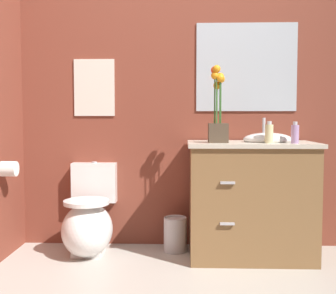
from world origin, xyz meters
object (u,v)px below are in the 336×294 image
at_px(lotion_bottle, 295,134).
at_px(wall_poster, 94,88).
at_px(wall_mirror, 246,67).
at_px(toilet_paper_roll, 9,169).
at_px(soap_bottle, 269,133).
at_px(trash_bin, 175,234).
at_px(toilet, 89,223).
at_px(vanity_cabinet, 251,198).
at_px(flower_vase, 218,115).

height_order(lotion_bottle, wall_poster, wall_poster).
height_order(wall_mirror, toilet_paper_roll, wall_mirror).
distance_m(wall_mirror, toilet_paper_roll, 1.97).
bearing_deg(soap_bottle, lotion_bottle, -6.20).
bearing_deg(wall_mirror, trash_bin, -162.53).
relative_size(toilet, trash_bin, 2.54).
bearing_deg(vanity_cabinet, soap_bottle, -55.13).
bearing_deg(trash_bin, soap_bottle, -21.13).
bearing_deg(soap_bottle, wall_mirror, 103.11).
bearing_deg(toilet, wall_poster, 90.00).
height_order(lotion_bottle, trash_bin, lotion_bottle).
bearing_deg(soap_bottle, trash_bin, 158.87).
height_order(toilet, soap_bottle, soap_bottle).
bearing_deg(wall_poster, flower_vase, -21.04).
relative_size(toilet, wall_poster, 1.50).
relative_size(toilet, vanity_cabinet, 0.66).
distance_m(trash_bin, toilet_paper_roll, 1.34).
distance_m(lotion_bottle, wall_poster, 1.61).
bearing_deg(wall_poster, toilet_paper_roll, -138.70).
relative_size(vanity_cabinet, wall_mirror, 1.31).
distance_m(toilet, soap_bottle, 1.51).
height_order(lotion_bottle, wall_mirror, wall_mirror).
height_order(flower_vase, wall_mirror, wall_mirror).
distance_m(soap_bottle, wall_mirror, 0.68).
relative_size(flower_vase, wall_poster, 1.21).
relative_size(vanity_cabinet, flower_vase, 1.89).
height_order(toilet, wall_mirror, wall_mirror).
height_order(toilet, flower_vase, flower_vase).
xyz_separation_m(lotion_bottle, wall_mirror, (-0.28, 0.45, 0.51)).
xyz_separation_m(lotion_bottle, toilet_paper_roll, (-2.03, -0.01, -0.26)).
bearing_deg(flower_vase, wall_mirror, 55.80).
bearing_deg(toilet, wall_mirror, 12.29).
distance_m(soap_bottle, toilet_paper_roll, 1.88).
bearing_deg(wall_mirror, toilet, -167.71).
relative_size(toilet, lotion_bottle, 4.50).
bearing_deg(wall_poster, vanity_cabinet, -13.43).
relative_size(toilet, toilet_paper_roll, 6.27).
bearing_deg(toilet, vanity_cabinet, -1.23).
bearing_deg(flower_vase, lotion_bottle, -8.59).
bearing_deg(wall_mirror, toilet_paper_roll, -165.20).
relative_size(wall_poster, wall_mirror, 0.57).
bearing_deg(toilet, toilet_paper_roll, -159.60).
height_order(vanity_cabinet, wall_poster, wall_poster).
bearing_deg(flower_vase, soap_bottle, -9.77).
distance_m(toilet, trash_bin, 0.68).
height_order(lotion_bottle, toilet_paper_roll, lotion_bottle).
bearing_deg(wall_poster, trash_bin, -15.04).
bearing_deg(flower_vase, toilet_paper_roll, -176.59).
bearing_deg(wall_mirror, wall_poster, 180.00).
bearing_deg(flower_vase, wall_poster, 158.96).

